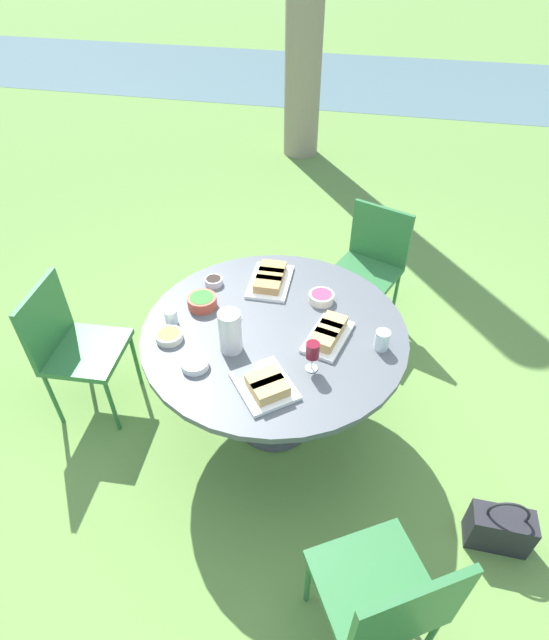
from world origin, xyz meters
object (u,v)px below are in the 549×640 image
at_px(chair_far_back, 71,341).
at_px(chair_near_left, 386,598).
at_px(handbag, 499,529).
at_px(wine_glass, 313,351).
at_px(water_pitcher, 230,332).
at_px(dining_table, 274,342).
at_px(chair_near_right, 371,260).

bearing_deg(chair_far_back, chair_near_left, -28.55).
bearing_deg(handbag, wine_glass, 165.80).
bearing_deg(water_pitcher, dining_table, 47.66).
height_order(chair_near_left, chair_far_back, same).
distance_m(dining_table, water_pitcher, 0.34).
distance_m(chair_near_right, water_pitcher, 1.53).
bearing_deg(chair_near_left, chair_near_right, 95.56).
bearing_deg(handbag, water_pitcher, 167.90).
height_order(chair_near_right, chair_far_back, same).
relative_size(water_pitcher, wine_glass, 1.40).
bearing_deg(chair_near_right, wine_glass, -98.85).
distance_m(chair_far_back, wine_glass, 1.50).
distance_m(water_pitcher, handbag, 1.66).
height_order(chair_far_back, handbag, chair_far_back).
distance_m(dining_table, wine_glass, 0.40).
bearing_deg(chair_near_right, water_pitcher, -115.15).
relative_size(chair_near_left, chair_near_right, 1.00).
relative_size(chair_near_left, chair_far_back, 1.00).
xyz_separation_m(dining_table, water_pitcher, (-0.18, -0.20, 0.21)).
xyz_separation_m(chair_far_back, water_pitcher, (1.03, -0.11, 0.37)).
relative_size(chair_near_right, chair_far_back, 1.00).
height_order(water_pitcher, wine_glass, water_pitcher).
distance_m(chair_near_left, chair_near_right, 2.27).
bearing_deg(wine_glass, handbag, -14.20).
xyz_separation_m(chair_near_left, chair_far_back, (-1.88, 1.02, 0.00)).
height_order(wine_glass, handbag, wine_glass).
distance_m(dining_table, chair_near_left, 1.31).
xyz_separation_m(dining_table, wine_glass, (0.24, -0.24, 0.21)).
relative_size(dining_table, chair_near_right, 1.58).
bearing_deg(chair_far_back, wine_glass, -6.25).
xyz_separation_m(chair_far_back, handbag, (2.46, -0.42, -0.40)).
xyz_separation_m(water_pitcher, wine_glass, (0.41, -0.05, -0.00)).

